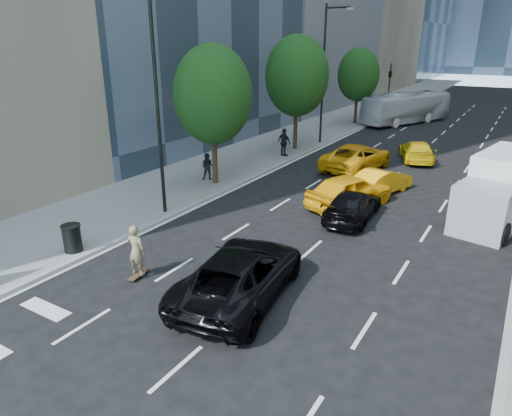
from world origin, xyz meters
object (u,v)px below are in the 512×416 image
Objects in this scene: skateboarder at (136,253)px; city_bus at (406,108)px; box_truck at (502,188)px; black_sedan_lincoln at (241,273)px; trash_can at (72,239)px; black_sedan_mercedes at (352,205)px.

city_bus is at bearing -98.25° from skateboarder.
box_truck is (10.08, -23.89, 0.04)m from city_bus.
trash_can is (-7.10, -0.77, -0.15)m from black_sedan_lincoln.
trash_can is (-13.48, -12.31, -0.88)m from box_truck.
black_sedan_mercedes is 11.94m from trash_can.
city_bus is at bearing -85.12° from black_sedan_mercedes.
black_sedan_lincoln is (3.70, 0.81, -0.10)m from skateboarder.
box_truck is at bearing -127.25° from black_sedan_lincoln.
black_sedan_mercedes is (0.70, 8.26, -0.15)m from black_sedan_lincoln.
box_truck is at bearing -43.53° from city_bus.
city_bus reaches higher than black_sedan_lincoln.
box_truck is at bearing -154.33° from black_sedan_mercedes.
city_bus is (0.00, 36.24, 0.58)m from skateboarder.
city_bus reaches higher than skateboarder.
skateboarder is at bearing -117.91° from box_truck.
skateboarder reaches higher than trash_can.
black_sedan_mercedes reaches higher than trash_can.
city_bus reaches higher than black_sedan_mercedes.
black_sedan_lincoln is at bearing 80.84° from black_sedan_mercedes.
black_sedan_mercedes is at bearing -138.69° from box_truck.
black_sedan_lincoln is 35.63m from city_bus.
black_sedan_lincoln is 0.88× the size of box_truck.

